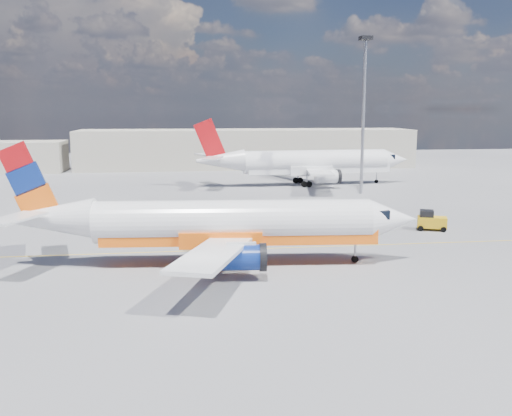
{
  "coord_description": "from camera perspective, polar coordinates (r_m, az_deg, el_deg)",
  "views": [
    {
      "loc": [
        -9.28,
        -45.92,
        12.28
      ],
      "look_at": [
        -2.53,
        4.1,
        3.5
      ],
      "focal_mm": 40.0,
      "sensor_mm": 36.0,
      "label": 1
    }
  ],
  "objects": [
    {
      "name": "second_jet",
      "position": [
        93.44,
        5.27,
        4.52
      ],
      "size": [
        36.01,
        28.42,
        10.91
      ],
      "rotation": [
        0.0,
        0.0,
        0.06
      ],
      "color": "white",
      "rests_on": "ground"
    },
    {
      "name": "traffic_cone",
      "position": [
        42.64,
        -5.09,
        -6.55
      ],
      "size": [
        0.37,
        0.37,
        0.52
      ],
      "color": "white",
      "rests_on": "ground"
    },
    {
      "name": "terminal_main",
      "position": [
        122.04,
        -0.96,
        5.98
      ],
      "size": [
        70.0,
        14.0,
        8.0
      ],
      "primitive_type": "cube",
      "color": "#BCB5A1",
      "rests_on": "ground"
    },
    {
      "name": "floodlight_mast",
      "position": [
        84.39,
        10.73,
        10.47
      ],
      "size": [
        1.63,
        1.63,
        22.38
      ],
      "color": "#9D9DA5",
      "rests_on": "ground"
    },
    {
      "name": "gse_tug",
      "position": [
        61.14,
        17.1,
        -1.23
      ],
      "size": [
        3.27,
        2.69,
        2.06
      ],
      "rotation": [
        0.0,
        0.0,
        -0.38
      ],
      "color": "black",
      "rests_on": "ground"
    },
    {
      "name": "ground",
      "position": [
        48.43,
        3.62,
        -4.84
      ],
      "size": [
        240.0,
        240.0,
        0.0
      ],
      "primitive_type": "plane",
      "color": "#5D5D61",
      "rests_on": "ground"
    },
    {
      "name": "taxi_line",
      "position": [
        51.28,
        2.97,
        -3.99
      ],
      "size": [
        70.0,
        0.15,
        0.01
      ],
      "primitive_type": "cube",
      "color": "yellow",
      "rests_on": "ground"
    },
    {
      "name": "main_jet",
      "position": [
        45.17,
        -3.61,
        -1.59
      ],
      "size": [
        32.88,
        25.93,
        9.97
      ],
      "rotation": [
        0.0,
        0.0,
        -0.08
      ],
      "color": "white",
      "rests_on": "ground"
    }
  ]
}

